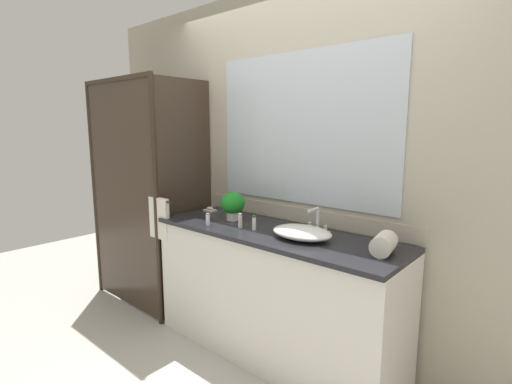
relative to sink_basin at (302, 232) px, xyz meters
name	(u,v)px	position (x,y,z in m)	size (l,w,h in m)	color
ground_plane	(272,353)	(-0.25, 0.01, -0.94)	(8.00, 8.00, 0.00)	#B7B2A8
wall_back_with_mirror	(303,167)	(-0.25, 0.36, 0.37)	(4.40, 0.06, 2.60)	#B2A893
vanity_cabinet	(273,293)	(-0.25, 0.02, -0.49)	(1.80, 0.58, 0.90)	silver
shower_enclosure	(142,195)	(-1.52, -0.17, 0.08)	(1.20, 0.59, 2.00)	#2D2319
sink_basin	(302,232)	(0.00, 0.00, 0.00)	(0.40, 0.29, 0.07)	white
faucet	(317,224)	(0.00, 0.17, 0.02)	(0.17, 0.13, 0.17)	silver
potted_plant	(233,204)	(-0.67, 0.06, 0.08)	(0.18, 0.18, 0.21)	beige
soap_dish	(210,209)	(-1.03, 0.15, -0.02)	(0.10, 0.07, 0.04)	silver
amenity_bottle_conditioner	(254,223)	(-0.35, -0.06, 0.01)	(0.03, 0.03, 0.10)	white
amenity_bottle_shampoo	(240,221)	(-0.47, -0.07, 0.01)	(0.03, 0.03, 0.10)	silver
amenity_bottle_body_wash	(208,220)	(-0.68, -0.18, 0.01)	(0.03, 0.03, 0.09)	silver
rolled_towel_near_edge	(384,244)	(0.51, 0.04, 0.02)	(0.12, 0.12, 0.19)	silver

